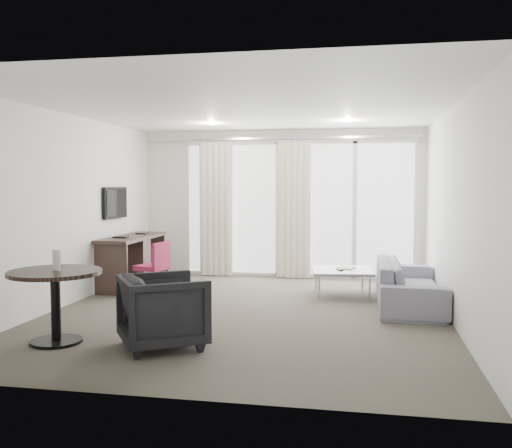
% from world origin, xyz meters
% --- Properties ---
extents(floor, '(5.00, 6.00, 0.00)m').
position_xyz_m(floor, '(0.00, 0.00, 0.00)').
color(floor, '#4D483C').
rests_on(floor, ground).
extents(ceiling, '(5.00, 6.00, 0.00)m').
position_xyz_m(ceiling, '(0.00, 0.00, 2.60)').
color(ceiling, white).
rests_on(ceiling, ground).
extents(wall_left, '(0.00, 6.00, 2.60)m').
position_xyz_m(wall_left, '(-2.50, 0.00, 1.30)').
color(wall_left, silver).
rests_on(wall_left, ground).
extents(wall_right, '(0.00, 6.00, 2.60)m').
position_xyz_m(wall_right, '(2.50, 0.00, 1.30)').
color(wall_right, silver).
rests_on(wall_right, ground).
extents(wall_front, '(5.00, 0.00, 2.60)m').
position_xyz_m(wall_front, '(0.00, -3.00, 1.30)').
color(wall_front, silver).
rests_on(wall_front, ground).
extents(window_panel, '(4.00, 0.02, 2.38)m').
position_xyz_m(window_panel, '(0.30, 2.98, 1.20)').
color(window_panel, white).
rests_on(window_panel, ground).
extents(window_frame, '(4.10, 0.06, 2.44)m').
position_xyz_m(window_frame, '(0.30, 2.97, 1.20)').
color(window_frame, white).
rests_on(window_frame, ground).
extents(curtain_left, '(0.60, 0.20, 2.38)m').
position_xyz_m(curtain_left, '(-1.15, 2.82, 1.20)').
color(curtain_left, beige).
rests_on(curtain_left, ground).
extents(curtain_right, '(0.60, 0.20, 2.38)m').
position_xyz_m(curtain_right, '(0.25, 2.82, 1.20)').
color(curtain_right, beige).
rests_on(curtain_right, ground).
extents(curtain_track, '(4.80, 0.04, 0.04)m').
position_xyz_m(curtain_track, '(0.00, 2.82, 2.45)').
color(curtain_track, '#B2B2B7').
rests_on(curtain_track, ceiling).
extents(downlight_a, '(0.12, 0.12, 0.02)m').
position_xyz_m(downlight_a, '(-0.90, 1.60, 2.59)').
color(downlight_a, '#FFE0B2').
rests_on(downlight_a, ceiling).
extents(downlight_b, '(0.12, 0.12, 0.02)m').
position_xyz_m(downlight_b, '(1.20, 1.60, 2.59)').
color(downlight_b, '#FFE0B2').
rests_on(downlight_b, ceiling).
extents(desk, '(0.54, 1.73, 0.81)m').
position_xyz_m(desk, '(-2.21, 1.54, 0.40)').
color(desk, '#34261F').
rests_on(desk, floor).
extents(tv, '(0.05, 0.80, 0.50)m').
position_xyz_m(tv, '(-2.46, 1.45, 1.35)').
color(tv, black).
rests_on(tv, wall_left).
extents(desk_chair, '(0.52, 0.50, 0.79)m').
position_xyz_m(desk_chair, '(-1.66, 0.94, 0.40)').
color(desk_chair, '#942348').
rests_on(desk_chair, floor).
extents(round_table, '(1.10, 1.10, 0.76)m').
position_xyz_m(round_table, '(-1.67, -1.74, 0.38)').
color(round_table, black).
rests_on(round_table, floor).
extents(menu_card, '(0.11, 0.07, 0.21)m').
position_xyz_m(menu_card, '(-1.65, -1.74, 0.72)').
color(menu_card, white).
rests_on(menu_card, round_table).
extents(tub_armchair, '(1.12, 1.11, 0.74)m').
position_xyz_m(tub_armchair, '(-0.52, -1.69, 0.37)').
color(tub_armchair, black).
rests_on(tub_armchair, floor).
extents(coffee_table, '(0.98, 0.98, 0.39)m').
position_xyz_m(coffee_table, '(1.15, 1.35, 0.19)').
color(coffee_table, gray).
rests_on(coffee_table, floor).
extents(remote, '(0.12, 0.18, 0.02)m').
position_xyz_m(remote, '(1.12, 1.27, 0.36)').
color(remote, black).
rests_on(remote, coffee_table).
extents(magazine, '(0.30, 0.34, 0.02)m').
position_xyz_m(magazine, '(1.21, 1.47, 0.36)').
color(magazine, gray).
rests_on(magazine, coffee_table).
extents(sofa, '(0.82, 2.10, 0.61)m').
position_xyz_m(sofa, '(2.07, 0.80, 0.31)').
color(sofa, gray).
rests_on(sofa, floor).
extents(terrace_slab, '(5.60, 3.00, 0.12)m').
position_xyz_m(terrace_slab, '(0.30, 4.50, -0.06)').
color(terrace_slab, '#4D4D50').
rests_on(terrace_slab, ground).
extents(rattan_chair_a, '(0.66, 0.66, 0.73)m').
position_xyz_m(rattan_chair_a, '(0.90, 4.25, 0.37)').
color(rattan_chair_a, brown).
rests_on(rattan_chair_a, terrace_slab).
extents(rattan_chair_b, '(0.63, 0.63, 0.91)m').
position_xyz_m(rattan_chair_b, '(1.40, 4.44, 0.46)').
color(rattan_chair_b, brown).
rests_on(rattan_chair_b, terrace_slab).
extents(rattan_table, '(0.68, 0.68, 0.52)m').
position_xyz_m(rattan_table, '(1.48, 3.86, 0.26)').
color(rattan_table, brown).
rests_on(rattan_table, terrace_slab).
extents(balustrade, '(5.50, 0.06, 1.05)m').
position_xyz_m(balustrade, '(0.30, 5.95, 0.50)').
color(balustrade, '#B2B2B7').
rests_on(balustrade, terrace_slab).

